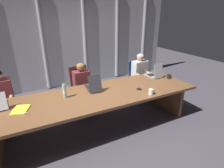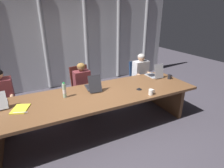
# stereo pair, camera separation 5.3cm
# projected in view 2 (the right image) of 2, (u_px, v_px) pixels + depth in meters

# --- Properties ---
(ground_plane) EXTENTS (14.05, 14.05, 0.00)m
(ground_plane) POSITION_uv_depth(u_px,v_px,m) (98.00, 127.00, 3.55)
(ground_plane) COLOR #47424C
(conference_table) EXTENTS (3.88, 1.15, 0.72)m
(conference_table) POSITION_uv_depth(u_px,v_px,m) (98.00, 101.00, 3.33)
(conference_table) COLOR brown
(conference_table) RESTS_ON ground_plane
(curtain_backdrop) EXTENTS (7.02, 0.17, 2.88)m
(curtain_backdrop) POSITION_uv_depth(u_px,v_px,m) (64.00, 38.00, 5.12)
(curtain_backdrop) COLOR #B2B2B7
(curtain_backdrop) RESTS_ON ground_plane
(laptop_left_mid) EXTENTS (0.28, 0.49, 0.32)m
(laptop_left_mid) POSITION_uv_depth(u_px,v_px,m) (93.00, 86.00, 3.48)
(laptop_left_mid) COLOR #2D2D33
(laptop_left_mid) RESTS_ON conference_table
(laptop_center) EXTENTS (0.24, 0.40, 0.34)m
(laptop_center) POSITION_uv_depth(u_px,v_px,m) (155.00, 74.00, 4.14)
(laptop_center) COLOR #A8ADB7
(laptop_center) RESTS_ON conference_table
(office_chair_left_end) EXTENTS (0.60, 0.60, 0.95)m
(office_chair_left_end) POSITION_uv_depth(u_px,v_px,m) (4.00, 108.00, 3.54)
(office_chair_left_end) COLOR #511E19
(office_chair_left_end) RESTS_ON ground_plane
(office_chair_left_mid) EXTENTS (0.60, 0.61, 0.97)m
(office_chair_left_mid) POSITION_uv_depth(u_px,v_px,m) (83.00, 93.00, 4.21)
(office_chair_left_mid) COLOR #511E19
(office_chair_left_mid) RESTS_ON ground_plane
(office_chair_center) EXTENTS (0.60, 0.60, 0.91)m
(office_chair_center) POSITION_uv_depth(u_px,v_px,m) (139.00, 83.00, 4.87)
(office_chair_center) COLOR navy
(office_chair_center) RESTS_ON ground_plane
(person_left_end) EXTENTS (0.41, 0.55, 1.18)m
(person_left_end) POSITION_uv_depth(u_px,v_px,m) (2.00, 97.00, 3.30)
(person_left_end) COLOR brown
(person_left_end) RESTS_ON ground_plane
(person_left_mid) EXTENTS (0.38, 0.56, 1.10)m
(person_left_mid) POSITION_uv_depth(u_px,v_px,m) (84.00, 85.00, 3.96)
(person_left_mid) COLOR brown
(person_left_mid) RESTS_ON ground_plane
(person_center) EXTENTS (0.42, 0.56, 1.15)m
(person_center) POSITION_uv_depth(u_px,v_px,m) (142.00, 73.00, 4.61)
(person_center) COLOR silver
(person_center) RESTS_ON ground_plane
(water_bottle_primary) EXTENTS (0.06, 0.06, 0.28)m
(water_bottle_primary) POSITION_uv_depth(u_px,v_px,m) (64.00, 91.00, 3.11)
(water_bottle_primary) COLOR #ADD1B2
(water_bottle_primary) RESTS_ON conference_table
(coffee_mug_near) EXTENTS (0.12, 0.08, 0.10)m
(coffee_mug_near) POSITION_uv_depth(u_px,v_px,m) (170.00, 77.00, 4.03)
(coffee_mug_near) COLOR black
(coffee_mug_near) RESTS_ON conference_table
(coffee_mug_far) EXTENTS (0.14, 0.09, 0.10)m
(coffee_mug_far) POSITION_uv_depth(u_px,v_px,m) (151.00, 92.00, 3.25)
(coffee_mug_far) COLOR white
(coffee_mug_far) RESTS_ON conference_table
(conference_mic_left_side) EXTENTS (0.11, 0.11, 0.03)m
(conference_mic_left_side) POSITION_uv_depth(u_px,v_px,m) (139.00, 89.00, 3.48)
(conference_mic_left_side) COLOR black
(conference_mic_left_side) RESTS_ON conference_table
(spiral_notepad) EXTENTS (0.31, 0.36, 0.03)m
(spiral_notepad) POSITION_uv_depth(u_px,v_px,m) (20.00, 109.00, 2.76)
(spiral_notepad) COLOR yellow
(spiral_notepad) RESTS_ON conference_table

